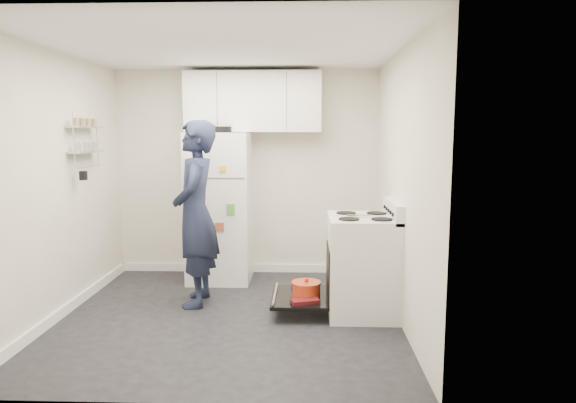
{
  "coord_description": "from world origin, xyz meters",
  "views": [
    {
      "loc": [
        0.73,
        -4.69,
        1.75
      ],
      "look_at": [
        0.55,
        0.46,
        1.05
      ],
      "focal_mm": 32.0,
      "sensor_mm": 36.0,
      "label": 1
    }
  ],
  "objects_px": {
    "electric_range": "(361,266)",
    "open_oven_door": "(303,294)",
    "refrigerator": "(220,207)",
    "person": "(196,214)"
  },
  "relations": [
    {
      "from": "electric_range",
      "to": "person",
      "type": "distance_m",
      "value": 1.73
    },
    {
      "from": "electric_range",
      "to": "refrigerator",
      "type": "height_order",
      "value": "refrigerator"
    },
    {
      "from": "refrigerator",
      "to": "electric_range",
      "type": "bearing_deg",
      "value": -35.37
    },
    {
      "from": "open_oven_door",
      "to": "person",
      "type": "relative_size",
      "value": 0.38
    },
    {
      "from": "refrigerator",
      "to": "person",
      "type": "xyz_separation_m",
      "value": [
        -0.1,
        -0.88,
        0.06
      ]
    },
    {
      "from": "refrigerator",
      "to": "person",
      "type": "relative_size",
      "value": 0.97
    },
    {
      "from": "electric_range",
      "to": "open_oven_door",
      "type": "height_order",
      "value": "electric_range"
    },
    {
      "from": "open_oven_door",
      "to": "refrigerator",
      "type": "distance_m",
      "value": 1.64
    },
    {
      "from": "electric_range",
      "to": "person",
      "type": "bearing_deg",
      "value": 172.45
    },
    {
      "from": "electric_range",
      "to": "open_oven_door",
      "type": "distance_m",
      "value": 0.63
    }
  ]
}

